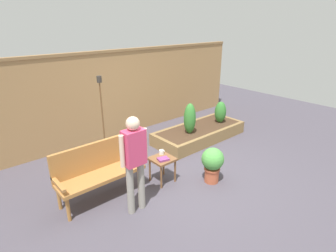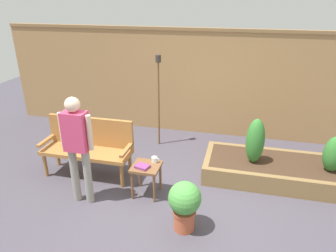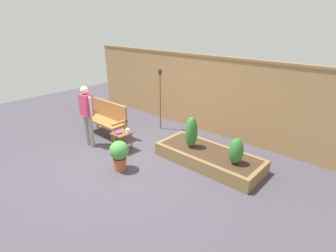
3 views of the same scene
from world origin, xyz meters
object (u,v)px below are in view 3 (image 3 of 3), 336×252
(shrub_far_corner, at_px, (236,151))
(person_by_bench, at_px, (87,111))
(garden_bench, at_px, (107,116))
(book_on_table, at_px, (118,132))
(cup_on_table, at_px, (128,130))
(potted_boxwood, at_px, (119,153))
(tiki_torch, at_px, (160,89))
(shrub_near_bench, at_px, (191,132))
(side_table, at_px, (121,136))

(shrub_far_corner, xyz_separation_m, person_by_bench, (-3.47, -1.18, 0.35))
(garden_bench, height_order, book_on_table, garden_bench)
(garden_bench, bearing_deg, cup_on_table, -11.08)
(garden_bench, bearing_deg, potted_boxwood, -28.61)
(tiki_torch, bearing_deg, person_by_bench, -105.72)
(person_by_bench, bearing_deg, shrub_near_bench, 26.71)
(cup_on_table, bearing_deg, shrub_far_corner, 15.01)
(cup_on_table, distance_m, shrub_far_corner, 2.63)
(book_on_table, distance_m, shrub_near_bench, 1.78)
(book_on_table, distance_m, person_by_bench, 0.96)
(shrub_near_bench, height_order, person_by_bench, person_by_bench)
(shrub_near_bench, bearing_deg, book_on_table, -150.38)
(side_table, bearing_deg, shrub_near_bench, 28.28)
(shrub_far_corner, bearing_deg, shrub_near_bench, 180.00)
(shrub_near_bench, xyz_separation_m, person_by_bench, (-2.34, -1.18, 0.27))
(garden_bench, xyz_separation_m, shrub_far_corner, (3.72, 0.45, 0.03))
(tiki_torch, bearing_deg, book_on_table, -82.45)
(garden_bench, distance_m, side_table, 1.15)
(shrub_near_bench, bearing_deg, garden_bench, -170.09)
(book_on_table, height_order, shrub_near_bench, shrub_near_bench)
(garden_bench, xyz_separation_m, potted_boxwood, (1.76, -0.96, -0.15))
(book_on_table, distance_m, shrub_far_corner, 2.81)
(book_on_table, distance_m, tiki_torch, 1.88)
(cup_on_table, bearing_deg, side_table, -125.11)
(side_table, xyz_separation_m, person_by_bench, (-0.83, -0.37, 0.54))
(person_by_bench, bearing_deg, potted_boxwood, -8.83)
(cup_on_table, height_order, person_by_bench, person_by_bench)
(potted_boxwood, bearing_deg, shrub_near_bench, 59.68)
(garden_bench, distance_m, tiki_torch, 1.67)
(potted_boxwood, height_order, shrub_far_corner, shrub_far_corner)
(cup_on_table, distance_m, book_on_table, 0.23)
(shrub_near_bench, height_order, shrub_far_corner, shrub_near_bench)
(garden_bench, xyz_separation_m, tiki_torch, (0.82, 1.30, 0.65))
(garden_bench, relative_size, cup_on_table, 12.07)
(garden_bench, relative_size, shrub_far_corner, 2.58)
(side_table, bearing_deg, book_on_table, -118.07)
(side_table, distance_m, shrub_near_bench, 1.73)
(shrub_near_bench, xyz_separation_m, shrub_far_corner, (1.13, 0.00, -0.09))
(garden_bench, relative_size, person_by_bench, 0.92)
(cup_on_table, xyz_separation_m, tiki_torch, (-0.35, 1.53, 0.68))
(garden_bench, relative_size, tiki_torch, 0.82)
(book_on_table, bearing_deg, garden_bench, 173.66)
(cup_on_table, height_order, shrub_far_corner, shrub_far_corner)
(side_table, distance_m, tiki_torch, 1.86)
(garden_bench, relative_size, shrub_near_bench, 1.97)
(shrub_far_corner, bearing_deg, cup_on_table, -164.99)
(side_table, relative_size, shrub_near_bench, 0.66)
(potted_boxwood, height_order, person_by_bench, person_by_bench)
(tiki_torch, xyz_separation_m, person_by_bench, (-0.57, -2.03, -0.27))
(shrub_far_corner, height_order, tiki_torch, tiki_torch)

